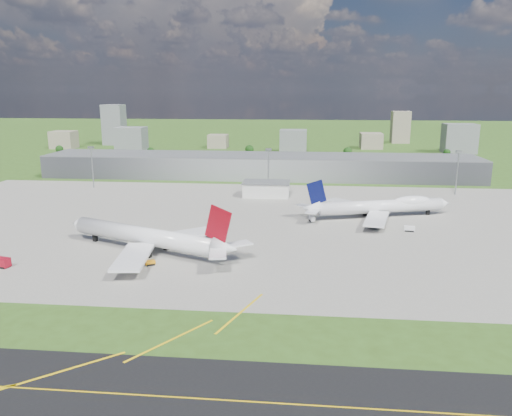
# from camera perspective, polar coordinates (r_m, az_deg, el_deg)

# --- Properties ---
(ground) EXTENTS (1400.00, 1400.00, 0.00)m
(ground) POSITION_cam_1_polar(r_m,az_deg,el_deg) (338.23, 0.16, 3.16)
(ground) COLOR #335219
(ground) RESTS_ON ground
(apron) EXTENTS (360.00, 190.00, 0.08)m
(apron) POSITION_cam_1_polar(r_m,az_deg,el_deg) (230.36, 0.03, -1.72)
(apron) COLOR gray
(apron) RESTS_ON ground
(terminal) EXTENTS (300.00, 42.00, 15.00)m
(terminal) POSITION_cam_1_polar(r_m,az_deg,el_deg) (351.73, 0.40, 4.79)
(terminal) COLOR gray
(terminal) RESTS_ON ground
(ops_building) EXTENTS (26.00, 16.00, 8.00)m
(ops_building) POSITION_cam_1_polar(r_m,az_deg,el_deg) (287.69, 1.20, 2.14)
(ops_building) COLOR silver
(ops_building) RESTS_ON ground
(mast_west) EXTENTS (3.50, 2.00, 25.90)m
(mast_west) POSITION_cam_1_polar(r_m,az_deg,el_deg) (327.04, -18.25, 5.27)
(mast_west) COLOR gray
(mast_west) RESTS_ON ground
(mast_center) EXTENTS (3.50, 2.00, 25.90)m
(mast_center) POSITION_cam_1_polar(r_m,az_deg,el_deg) (300.13, 1.43, 5.27)
(mast_center) COLOR gray
(mast_center) RESTS_ON ground
(mast_east) EXTENTS (3.50, 2.00, 25.90)m
(mast_east) POSITION_cam_1_polar(r_m,az_deg,el_deg) (312.10, 22.08, 4.60)
(mast_east) COLOR gray
(mast_east) RESTS_ON ground
(airliner_red_twin) EXTENTS (75.39, 56.91, 21.79)m
(airliner_red_twin) POSITION_cam_1_polar(r_m,az_deg,el_deg) (192.17, -12.08, -3.33)
(airliner_red_twin) COLOR white
(airliner_red_twin) RESTS_ON ground
(airliner_blue_quad) EXTENTS (73.48, 56.42, 19.61)m
(airliner_blue_quad) POSITION_cam_1_polar(r_m,az_deg,el_deg) (246.43, 14.08, 0.17)
(airliner_blue_quad) COLOR white
(airliner_blue_quad) RESTS_ON ground
(tug_yellow) EXTENTS (3.92, 3.45, 1.71)m
(tug_yellow) POSITION_cam_1_polar(r_m,az_deg,el_deg) (179.51, -12.00, -6.17)
(tug_yellow) COLOR orange
(tug_yellow) RESTS_ON ground
(van_white_near) EXTENTS (3.02, 4.95, 2.38)m
(van_white_near) POSITION_cam_1_polar(r_m,az_deg,el_deg) (234.39, 6.41, -1.25)
(van_white_near) COLOR white
(van_white_near) RESTS_ON ground
(van_white_far) EXTENTS (4.83, 2.78, 2.38)m
(van_white_far) POSITION_cam_1_polar(r_m,az_deg,el_deg) (226.28, 17.13, -2.30)
(van_white_far) COLOR white
(van_white_far) RESTS_ON ground
(bldg_far_w) EXTENTS (24.00, 20.00, 18.00)m
(bldg_far_w) POSITION_cam_1_polar(r_m,az_deg,el_deg) (563.29, -21.12, 7.30)
(bldg_far_w) COLOR gray
(bldg_far_w) RESTS_ON ground
(bldg_w) EXTENTS (28.00, 22.00, 24.00)m
(bldg_w) POSITION_cam_1_polar(r_m,az_deg,el_deg) (513.30, -14.07, 7.62)
(bldg_w) COLOR slate
(bldg_w) RESTS_ON ground
(bldg_cw) EXTENTS (20.00, 18.00, 14.00)m
(bldg_cw) POSITION_cam_1_polar(r_m,az_deg,el_deg) (531.99, -4.36, 7.62)
(bldg_cw) COLOR gray
(bldg_cw) RESTS_ON ground
(bldg_c) EXTENTS (26.00, 20.00, 22.00)m
(bldg_c) POSITION_cam_1_polar(r_m,az_deg,el_deg) (493.92, 4.28, 7.65)
(bldg_c) COLOR slate
(bldg_c) RESTS_ON ground
(bldg_ce) EXTENTS (22.00, 24.00, 16.00)m
(bldg_ce) POSITION_cam_1_polar(r_m,az_deg,el_deg) (538.23, 13.01, 7.50)
(bldg_ce) COLOR gray
(bldg_ce) RESTS_ON ground
(bldg_e) EXTENTS (30.00, 22.00, 28.00)m
(bldg_e) POSITION_cam_1_polar(r_m,az_deg,el_deg) (524.83, 22.21, 7.37)
(bldg_e) COLOR slate
(bldg_e) RESTS_ON ground
(bldg_tall_w) EXTENTS (22.00, 20.00, 44.00)m
(bldg_tall_w) POSITION_cam_1_polar(r_m,az_deg,el_deg) (582.50, -15.90, 9.14)
(bldg_tall_w) COLOR slate
(bldg_tall_w) RESTS_ON ground
(bldg_tall_e) EXTENTS (20.00, 18.00, 36.00)m
(bldg_tall_e) POSITION_cam_1_polar(r_m,az_deg,el_deg) (602.64, 16.17, 8.87)
(bldg_tall_e) COLOR gray
(bldg_tall_e) RESTS_ON ground
(tree_far_w) EXTENTS (7.20, 7.20, 8.80)m
(tree_far_w) POSITION_cam_1_polar(r_m,az_deg,el_deg) (510.30, -21.55, 6.29)
(tree_far_w) COLOR #382314
(tree_far_w) RESTS_ON ground
(tree_w) EXTENTS (6.75, 6.75, 8.25)m
(tree_w) POSITION_cam_1_polar(r_m,az_deg,el_deg) (471.53, -11.98, 6.37)
(tree_w) COLOR #382314
(tree_w) RESTS_ON ground
(tree_c) EXTENTS (8.10, 8.10, 9.90)m
(tree_c) POSITION_cam_1_polar(r_m,az_deg,el_deg) (467.38, -0.76, 6.72)
(tree_c) COLOR #382314
(tree_c) RESTS_ON ground
(tree_e) EXTENTS (7.65, 7.65, 9.35)m
(tree_e) POSITION_cam_1_polar(r_m,az_deg,el_deg) (461.18, 10.42, 6.37)
(tree_e) COLOR #382314
(tree_e) RESTS_ON ground
(tree_far_e) EXTENTS (6.30, 6.30, 7.70)m
(tree_far_e) POSITION_cam_1_polar(r_m,az_deg,el_deg) (486.84, 20.99, 5.96)
(tree_far_e) COLOR #382314
(tree_far_e) RESTS_ON ground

